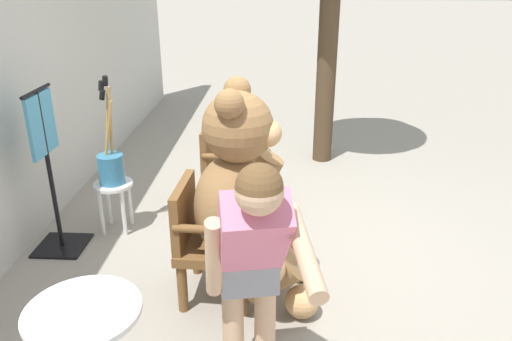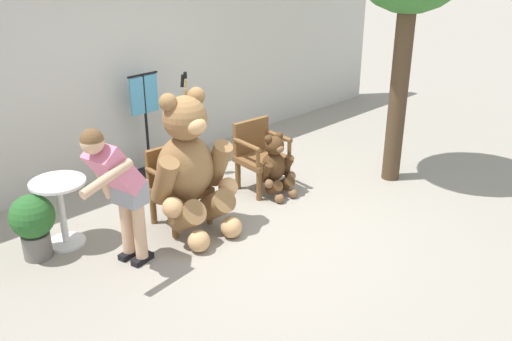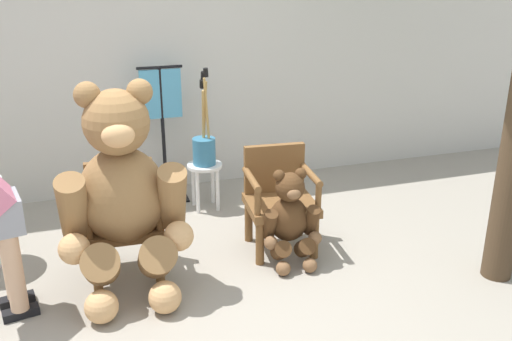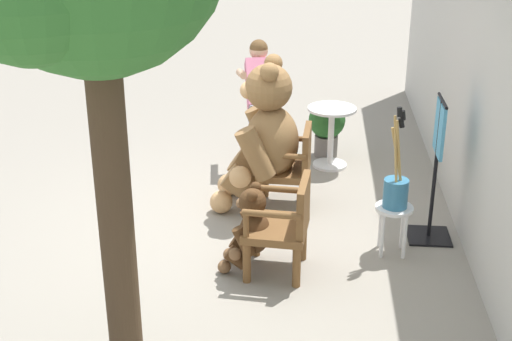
{
  "view_description": "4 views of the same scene",
  "coord_description": "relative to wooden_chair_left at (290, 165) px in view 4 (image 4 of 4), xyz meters",
  "views": [
    {
      "loc": [
        -3.66,
        0.18,
        2.24
      ],
      "look_at": [
        0.26,
        0.39,
        0.6
      ],
      "focal_mm": 35.0,
      "sensor_mm": 36.0,
      "label": 1
    },
    {
      "loc": [
        -3.98,
        -4.0,
        3.09
      ],
      "look_at": [
        -0.03,
        0.05,
        0.63
      ],
      "focal_mm": 40.0,
      "sensor_mm": 36.0,
      "label": 2
    },
    {
      "loc": [
        -0.9,
        -3.43,
        2.33
      ],
      "look_at": [
        0.35,
        0.4,
        0.82
      ],
      "focal_mm": 40.0,
      "sensor_mm": 36.0,
      "label": 3
    },
    {
      "loc": [
        6.02,
        0.91,
        3.21
      ],
      "look_at": [
        0.08,
        0.4,
        0.7
      ],
      "focal_mm": 50.0,
      "sensor_mm": 36.0,
      "label": 4
    }
  ],
  "objects": [
    {
      "name": "white_stool",
      "position": [
        0.87,
        0.97,
        -0.11
      ],
      "size": [
        0.34,
        0.34,
        0.46
      ],
      "color": "white",
      "rests_on": "ground"
    },
    {
      "name": "round_side_table",
      "position": [
        -1.14,
        0.43,
        -0.01
      ],
      "size": [
        0.56,
        0.56,
        0.72
      ],
      "color": "white",
      "rests_on": "ground"
    },
    {
      "name": "person_visitor",
      "position": [
        -0.93,
        -0.37,
        0.43
      ],
      "size": [
        0.79,
        0.58,
        1.49
      ],
      "color": "black",
      "rests_on": "ground"
    },
    {
      "name": "clothing_display_stand",
      "position": [
        0.55,
        1.35,
        0.26
      ],
      "size": [
        0.44,
        0.4,
        1.36
      ],
      "color": "black",
      "rests_on": "ground"
    },
    {
      "name": "potted_plant",
      "position": [
        -1.47,
        0.38,
        -0.07
      ],
      "size": [
        0.44,
        0.44,
        0.68
      ],
      "color": "slate",
      "rests_on": "ground"
    },
    {
      "name": "teddy_bear_large",
      "position": [
        -0.01,
        -0.27,
        0.3
      ],
      "size": [
        0.94,
        0.9,
        1.56
      ],
      "color": "olive",
      "rests_on": "ground"
    },
    {
      "name": "back_wall",
      "position": [
        0.64,
        1.72,
        0.94
      ],
      "size": [
        10.0,
        0.16,
        2.8
      ],
      "primitive_type": "cube",
      "color": "beige",
      "rests_on": "ground"
    },
    {
      "name": "wooden_chair_right",
      "position": [
        1.28,
        -0.0,
        0.0
      ],
      "size": [
        0.6,
        0.57,
        0.86
      ],
      "color": "brown",
      "rests_on": "ground"
    },
    {
      "name": "brush_bucket",
      "position": [
        0.87,
        0.97,
        0.18
      ],
      "size": [
        0.22,
        0.22,
        0.94
      ],
      "color": "teal",
      "rests_on": "white_stool"
    },
    {
      "name": "ground_plane",
      "position": [
        0.64,
        -0.68,
        -0.46
      ],
      "size": [
        60.0,
        60.0,
        0.0
      ],
      "primitive_type": "plane",
      "color": "gray"
    },
    {
      "name": "teddy_bear_small",
      "position": [
        1.27,
        -0.28,
        -0.07
      ],
      "size": [
        0.48,
        0.46,
        0.79
      ],
      "color": "#4C3019",
      "rests_on": "ground"
    },
    {
      "name": "wooden_chair_left",
      "position": [
        0.0,
        0.0,
        0.0
      ],
      "size": [
        0.58,
        0.54,
        0.86
      ],
      "color": "brown",
      "rests_on": "ground"
    }
  ]
}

